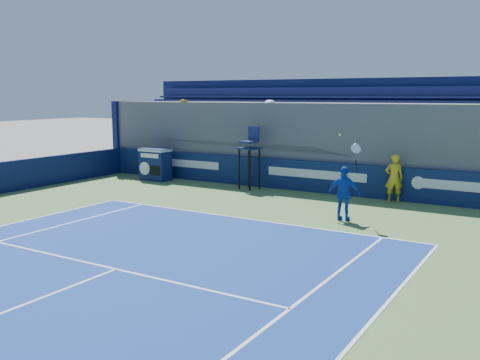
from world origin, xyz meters
The scene contains 6 objects.
ball_person centered at (3.04, 16.75, 0.85)m, with size 0.61×0.40×1.67m, color gold.
back_hoarding centered at (0.00, 17.10, 0.60)m, with size 20.40×0.21×1.20m.
match_clock centered at (-7.16, 16.18, 0.74)m, with size 1.34×0.76×1.40m.
umpire_chair centered at (-2.53, 16.40, 1.53)m, with size 0.83×0.83×2.48m.
tennis_player centered at (2.55, 13.22, 0.83)m, with size 0.98×0.47×2.57m.
stadium_seating centered at (-0.02, 19.15, 1.83)m, with size 21.00×4.05×4.40m.
Camera 1 is at (7.94, -1.58, 3.70)m, focal length 40.00 mm.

